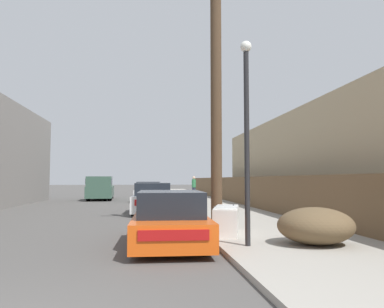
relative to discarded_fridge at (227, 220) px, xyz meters
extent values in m
cube|color=#9E998E|center=(1.54, 16.66, -0.43)|extent=(4.20, 63.00, 0.12)
cube|color=silver|center=(0.00, 0.00, -0.01)|extent=(1.08, 1.88, 0.71)
cube|color=white|center=(0.00, 0.00, 0.36)|extent=(1.03, 1.81, 0.03)
cube|color=#333335|center=(0.31, 0.49, 0.38)|extent=(0.08, 0.20, 0.02)
cube|color=gray|center=(0.08, 0.27, 0.37)|extent=(0.64, 0.24, 0.01)
cube|color=gray|center=(-0.07, -0.26, 0.37)|extent=(0.64, 0.24, 0.01)
cube|color=#E05114|center=(-1.60, -0.59, -0.05)|extent=(1.89, 4.73, 0.59)
cube|color=black|center=(-1.61, -1.01, 0.53)|extent=(1.57, 2.29, 0.59)
cube|color=#B21414|center=(-1.67, -2.95, 0.05)|extent=(1.37, 0.07, 0.21)
cylinder|color=black|center=(-2.32, 0.88, -0.17)|extent=(0.22, 0.64, 0.64)
cylinder|color=black|center=(-0.80, 0.84, -0.17)|extent=(0.22, 0.64, 0.64)
cylinder|color=black|center=(-2.40, -2.02, -0.17)|extent=(0.22, 0.64, 0.64)
cylinder|color=black|center=(-0.88, -2.06, -0.17)|extent=(0.22, 0.64, 0.64)
cube|color=silver|center=(-1.86, 7.89, 0.01)|extent=(2.03, 4.35, 0.73)
cube|color=black|center=(-1.86, 7.71, 0.66)|extent=(1.69, 2.46, 0.57)
cube|color=#B21414|center=(-1.95, 5.74, 0.14)|extent=(1.44, 0.09, 0.25)
cylinder|color=black|center=(-2.60, 9.24, -0.18)|extent=(0.23, 0.62, 0.62)
cylinder|color=black|center=(-1.00, 9.17, -0.18)|extent=(0.23, 0.62, 0.62)
cylinder|color=black|center=(-2.71, 6.60, -0.18)|extent=(0.23, 0.62, 0.62)
cylinder|color=black|center=(-1.11, 6.53, -0.18)|extent=(0.23, 0.62, 0.62)
cube|color=silver|center=(-1.97, 17.54, 0.02)|extent=(2.14, 4.66, 0.72)
cube|color=black|center=(-1.98, 17.35, 0.66)|extent=(1.76, 2.64, 0.56)
cube|color=#B21414|center=(-2.11, 15.25, 0.15)|extent=(1.45, 0.12, 0.25)
cylinder|color=black|center=(-2.69, 19.00, -0.16)|extent=(0.24, 0.68, 0.67)
cylinder|color=black|center=(-1.07, 18.89, -0.16)|extent=(0.24, 0.68, 0.67)
cylinder|color=black|center=(-2.86, 16.18, -0.16)|extent=(0.24, 0.68, 0.67)
cylinder|color=black|center=(-1.24, 16.08, -0.16)|extent=(0.24, 0.68, 0.67)
cube|color=#385647|center=(-5.78, 20.56, 0.15)|extent=(2.24, 5.97, 0.86)
cube|color=#385647|center=(-5.69, 18.95, 0.96)|extent=(1.95, 2.74, 0.75)
cube|color=black|center=(-5.69, 18.95, 0.98)|extent=(1.99, 2.69, 0.41)
cylinder|color=black|center=(-4.88, 18.79, -0.07)|extent=(0.30, 0.84, 0.83)
cylinder|color=black|center=(-6.48, 18.70, -0.07)|extent=(0.30, 0.84, 0.83)
cylinder|color=black|center=(-5.07, 22.43, -0.07)|extent=(0.30, 0.84, 0.83)
cylinder|color=black|center=(-6.68, 22.34, -0.07)|extent=(0.30, 0.84, 0.83)
cylinder|color=#4C3826|center=(0.12, 2.05, 4.06)|extent=(0.37, 0.37, 8.86)
cylinder|color=#232326|center=(0.07, -1.88, 1.85)|extent=(0.12, 0.12, 4.43)
sphere|color=white|center=(0.07, -1.88, 4.19)|extent=(0.26, 0.26, 0.26)
ellipsoid|color=brown|center=(1.67, -1.89, 0.05)|extent=(1.74, 1.66, 0.84)
cube|color=brown|center=(3.49, 13.42, 0.45)|extent=(0.08, 38.88, 1.63)
cube|color=tan|center=(7.77, 8.08, 1.99)|extent=(6.00, 23.00, 4.95)
cylinder|color=#282D42|center=(1.72, 20.44, 0.05)|extent=(0.28, 0.28, 0.83)
cylinder|color=#337F4C|center=(1.72, 20.44, 0.79)|extent=(0.34, 0.34, 0.66)
sphere|color=#DBB293|center=(1.72, 20.44, 1.24)|extent=(0.25, 0.25, 0.25)
camera|label=1|loc=(-2.21, -10.15, 1.12)|focal=35.00mm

